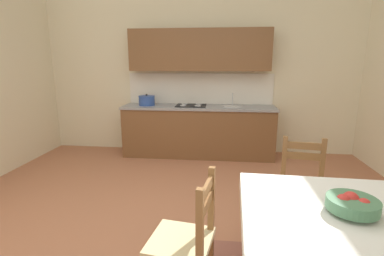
{
  "coord_description": "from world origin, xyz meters",
  "views": [
    {
      "loc": [
        0.42,
        -2.53,
        1.65
      ],
      "look_at": [
        0.13,
        0.17,
        1.02
      ],
      "focal_mm": 26.61,
      "sensor_mm": 36.0,
      "label": 1
    }
  ],
  "objects": [
    {
      "name": "dining_chair_tv_side",
      "position": [
        0.19,
        -0.8,
        0.44
      ],
      "size": [
        0.48,
        0.48,
        0.93
      ],
      "color": "#D1BC89",
      "rests_on": "ground_plane"
    },
    {
      "name": "dining_table",
      "position": [
        1.23,
        -0.84,
        0.63
      ],
      "size": [
        1.39,
        1.11,
        0.75
      ],
      "color": "brown",
      "rests_on": "ground_plane"
    },
    {
      "name": "wall_back",
      "position": [
        0.0,
        2.77,
        2.1
      ],
      "size": [
        6.22,
        0.12,
        4.2
      ],
      "primitive_type": "cube",
      "color": "beige",
      "rests_on": "ground_plane"
    },
    {
      "name": "fruit_bowl",
      "position": [
        1.21,
        -0.87,
        0.81
      ],
      "size": [
        0.3,
        0.3,
        0.12
      ],
      "color": "#4C7F5B",
      "rests_on": "dining_table"
    },
    {
      "name": "dining_chair_kitchen_side",
      "position": [
        1.21,
        0.12,
        0.44
      ],
      "size": [
        0.48,
        0.48,
        0.93
      ],
      "color": "#D1BC89",
      "rests_on": "ground_plane"
    },
    {
      "name": "kitchen_cabinetry",
      "position": [
        0.01,
        2.44,
        0.86
      ],
      "size": [
        2.66,
        0.63,
        2.2
      ],
      "color": "brown",
      "rests_on": "ground_plane"
    },
    {
      "name": "ground_plane",
      "position": [
        0.0,
        0.0,
        -0.05
      ],
      "size": [
        6.22,
        6.02,
        0.1
      ],
      "primitive_type": "cube",
      "color": "#AD6B4C"
    }
  ]
}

